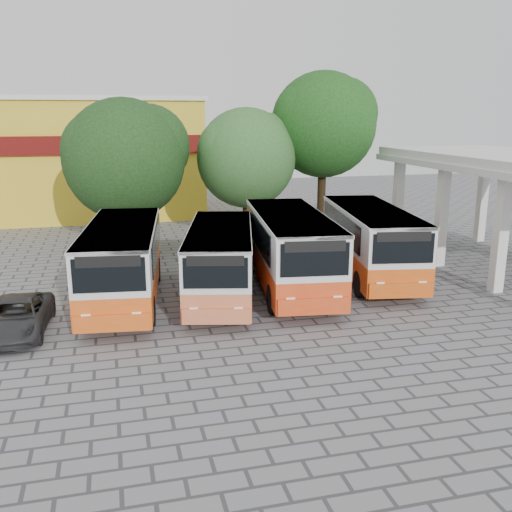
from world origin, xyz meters
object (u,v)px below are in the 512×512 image
object	(u,v)px
bus_centre_left	(221,258)
bus_centre_right	(291,246)
bus_far_left	(123,259)
bus_far_right	(371,238)
parked_car	(17,317)

from	to	relation	value
bus_centre_left	bus_centre_right	size ratio (longest dim) A/B	0.91
bus_far_left	bus_centre_left	distance (m)	3.77
bus_centre_left	bus_far_left	bearing A→B (deg)	-173.33
bus_centre_left	bus_centre_right	xyz separation A→B (m)	(3.04, 0.47, 0.19)
bus_far_left	bus_centre_left	world-z (taller)	bus_far_left
bus_far_left	bus_centre_right	size ratio (longest dim) A/B	0.95
bus_centre_left	bus_centre_right	bearing A→B (deg)	21.75
bus_centre_left	bus_far_right	bearing A→B (deg)	23.49
bus_far_left	bus_centre_left	size ratio (longest dim) A/B	1.04
bus_centre_right	bus_far_right	world-z (taller)	bus_centre_right
bus_centre_right	parked_car	bearing A→B (deg)	-159.27
bus_far_right	bus_centre_left	bearing A→B (deg)	-159.80
bus_centre_left	bus_centre_right	distance (m)	3.08
bus_far_left	parked_car	bearing A→B (deg)	-138.56
bus_centre_left	parked_car	distance (m)	7.67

